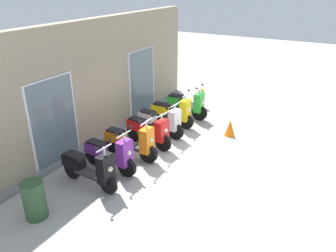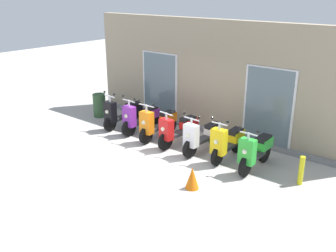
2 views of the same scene
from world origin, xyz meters
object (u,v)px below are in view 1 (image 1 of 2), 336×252
scooter_green (187,104)px  scooter_purple (110,154)px  scooter_yellow (173,112)px  traffic_cone (230,128)px  scooter_black (90,168)px  scooter_red (149,130)px  scooter_white (160,121)px  trash_bin (34,200)px  scooter_orange (131,142)px  curb_bollard (202,98)px

scooter_green → scooter_purple: bearing=178.2°
scooter_yellow → traffic_cone: 1.90m
scooter_black → scooter_green: bearing=-1.0°
scooter_green → traffic_cone: (-0.64, -1.80, -0.23)m
scooter_purple → traffic_cone: (3.38, -1.92, -0.21)m
scooter_red → scooter_white: bearing=5.6°
scooter_red → trash_bin: size_ratio=1.93×
scooter_purple → traffic_cone: scooter_purple is taller
scooter_black → scooter_purple: 0.78m
scooter_red → scooter_green: (2.44, -0.00, -0.01)m
scooter_red → scooter_yellow: size_ratio=1.03×
scooter_purple → scooter_green: size_ratio=1.03×
scooter_red → scooter_green: scooter_green is taller
trash_bin → scooter_purple: bearing=-5.1°
scooter_white → scooter_yellow: size_ratio=1.07×
scooter_purple → scooter_red: (1.59, -0.12, 0.03)m
scooter_orange → curb_bollard: scooter_orange is taller
scooter_yellow → curb_bollard: size_ratio=2.20×
scooter_black → scooter_yellow: size_ratio=1.05×
scooter_yellow → curb_bollard: bearing=-3.8°
scooter_yellow → curb_bollard: scooter_yellow is taller
scooter_red → trash_bin: 3.77m
scooter_black → scooter_yellow: 3.94m
scooter_red → curb_bollard: size_ratio=2.26×
scooter_black → scooter_orange: 1.56m
scooter_purple → trash_bin: 2.18m
scooter_white → curb_bollard: size_ratio=2.36×
scooter_orange → trash_bin: 2.96m
curb_bollard → trash_bin: 7.40m
scooter_orange → trash_bin: (-2.95, 0.27, -0.07)m
scooter_green → curb_bollard: bearing=-2.7°
trash_bin → scooter_black: bearing=-9.5°
scooter_purple → scooter_green: bearing=-1.8°
scooter_red → traffic_cone: bearing=-45.1°
trash_bin → scooter_yellow: bearing=-2.6°
scooter_purple → scooter_white: scooter_purple is taller
scooter_purple → scooter_white: (2.39, -0.05, -0.01)m
scooter_red → scooter_white: (0.80, 0.08, -0.04)m
scooter_white → scooter_yellow: scooter_yellow is taller
scooter_white → scooter_green: size_ratio=1.06×
scooter_black → scooter_green: scooter_black is taller
scooter_red → trash_bin: (-3.76, 0.32, -0.09)m
scooter_orange → scooter_white: (1.61, 0.04, -0.02)m
traffic_cone → scooter_green: bearing=70.4°
scooter_red → scooter_purple: bearing=175.5°
scooter_purple → scooter_orange: bearing=-6.0°
scooter_white → trash_bin: 4.56m
scooter_red → traffic_cone: 2.55m
scooter_black → scooter_yellow: bearing=-0.1°
scooter_orange → scooter_green: 3.25m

